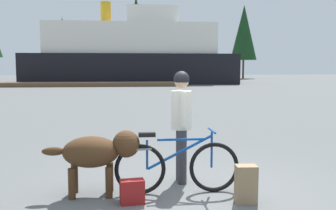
% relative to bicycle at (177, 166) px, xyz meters
% --- Properties ---
extents(ground_plane, '(160.00, 160.00, 0.00)m').
position_rel_bicycle_xyz_m(ground_plane, '(0.25, -0.00, -0.40)').
color(ground_plane, '#595B5B').
extents(bicycle, '(1.81, 0.44, 0.92)m').
position_rel_bicycle_xyz_m(bicycle, '(0.00, 0.00, 0.00)').
color(bicycle, black).
rests_on(bicycle, ground_plane).
extents(person_cyclist, '(0.32, 0.53, 1.76)m').
position_rel_bicycle_xyz_m(person_cyclist, '(0.14, 0.54, 0.67)').
color(person_cyclist, '#333338').
rests_on(person_cyclist, ground_plane).
extents(dog, '(1.37, 0.52, 0.93)m').
position_rel_bicycle_xyz_m(dog, '(-1.11, 0.04, 0.23)').
color(dog, '#472D19').
rests_on(dog, ground_plane).
extents(backpack, '(0.29, 0.22, 0.51)m').
position_rel_bicycle_xyz_m(backpack, '(0.88, -0.49, -0.14)').
color(backpack, '#8C7251').
rests_on(backpack, ground_plane).
extents(handbag_pannier, '(0.34, 0.22, 0.32)m').
position_rel_bicycle_xyz_m(handbag_pannier, '(-0.64, -0.36, -0.23)').
color(handbag_pannier, maroon).
rests_on(handbag_pannier, ground_plane).
extents(dock_pier, '(17.54, 2.25, 0.40)m').
position_rel_bicycle_xyz_m(dock_pier, '(-3.83, 30.74, -0.20)').
color(dock_pier, brown).
rests_on(dock_pier, ground_plane).
extents(ferry_boat, '(22.11, 8.34, 8.75)m').
position_rel_bicycle_xyz_m(ferry_boat, '(-0.15, 37.08, 2.68)').
color(ferry_boat, black).
rests_on(ferry_boat, ground_plane).
extents(pine_tree_center, '(3.82, 3.82, 12.13)m').
position_rel_bicycle_xyz_m(pine_tree_center, '(0.71, 51.68, 6.73)').
color(pine_tree_center, '#4C331E').
rests_on(pine_tree_center, ground_plane).
extents(pine_tree_far_right, '(3.99, 3.99, 11.20)m').
position_rel_bicycle_xyz_m(pine_tree_far_right, '(17.20, 52.71, 6.63)').
color(pine_tree_far_right, '#4C331E').
rests_on(pine_tree_far_right, ground_plane).
extents(pine_tree_mid_back, '(2.86, 2.86, 9.55)m').
position_rel_bicycle_xyz_m(pine_tree_mid_back, '(-10.70, 56.87, 5.50)').
color(pine_tree_mid_back, '#4C331E').
rests_on(pine_tree_mid_back, ground_plane).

